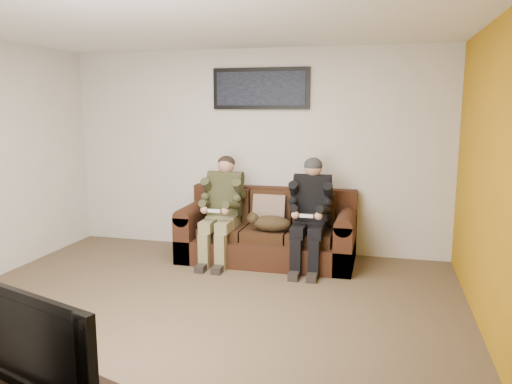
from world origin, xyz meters
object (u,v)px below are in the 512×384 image
(person_right, at_px, (310,207))
(framed_poster, at_px, (261,89))
(television, at_px, (48,338))
(person_left, at_px, (222,203))
(sofa, at_px, (269,233))
(cat, at_px, (270,223))

(person_right, bearing_deg, framed_poster, 142.63)
(framed_poster, xyz_separation_m, television, (-0.10, -4.17, -1.41))
(framed_poster, bearing_deg, person_left, -121.06)
(framed_poster, height_order, television, framed_poster)
(sofa, height_order, framed_poster, framed_poster)
(sofa, relative_size, framed_poster, 1.68)
(sofa, distance_m, cat, 0.34)
(television, bearing_deg, person_left, 112.05)
(television, bearing_deg, framed_poster, 106.85)
(person_right, relative_size, cat, 1.95)
(person_left, bearing_deg, sofa, 17.99)
(sofa, distance_m, framed_poster, 1.83)
(sofa, relative_size, person_left, 1.65)
(sofa, bearing_deg, television, -94.60)
(sofa, relative_size, cat, 3.20)
(cat, relative_size, framed_poster, 0.53)
(sofa, xyz_separation_m, framed_poster, (-0.20, 0.39, 1.77))
(person_left, bearing_deg, person_right, 0.02)
(person_left, height_order, framed_poster, framed_poster)
(sofa, bearing_deg, person_left, -162.01)
(person_left, relative_size, cat, 1.94)
(sofa, height_order, person_left, person_left)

